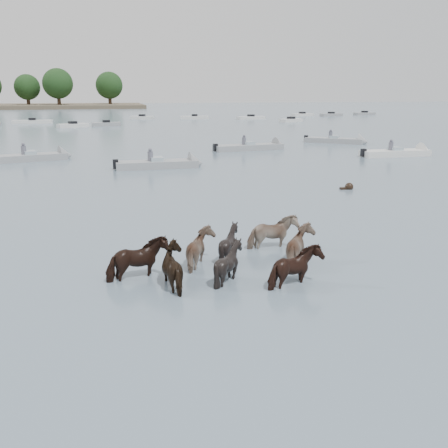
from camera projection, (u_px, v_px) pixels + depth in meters
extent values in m
plane|color=slate|center=(218.00, 302.00, 12.34)|extent=(400.00, 400.00, 0.00)
imported|color=black|center=(138.00, 263.00, 13.79)|extent=(1.86, 1.31, 1.44)
imported|color=#9C816A|center=(202.00, 252.00, 14.90)|extent=(1.21, 1.39, 1.34)
imported|color=black|center=(229.00, 247.00, 15.42)|extent=(1.47, 1.38, 1.33)
imported|color=gray|center=(272.00, 236.00, 16.50)|extent=(1.73, 0.97, 1.38)
imported|color=black|center=(179.00, 270.00, 13.35)|extent=(1.71, 1.77, 1.37)
imported|color=black|center=(229.00, 267.00, 13.70)|extent=(1.34, 1.22, 1.33)
imported|color=black|center=(295.00, 271.00, 13.31)|extent=(1.74, 1.33, 1.34)
imported|color=gray|center=(302.00, 250.00, 15.00)|extent=(1.30, 1.49, 1.40)
sphere|color=black|center=(349.00, 187.00, 26.46)|extent=(0.44, 0.44, 0.44)
cube|color=black|center=(345.00, 189.00, 26.43)|extent=(0.50, 0.22, 0.18)
cube|color=gray|center=(30.00, 158.00, 37.14)|extent=(5.35, 2.94, 0.55)
cone|color=gray|center=(66.00, 156.00, 38.35)|extent=(1.31, 1.79, 1.60)
cube|color=#99ADB7|center=(30.00, 153.00, 37.05)|extent=(1.08, 1.30, 0.35)
cylinder|color=#595966|center=(24.00, 151.00, 36.91)|extent=(0.36, 0.36, 0.70)
sphere|color=#595966|center=(23.00, 144.00, 36.80)|extent=(0.24, 0.24, 0.24)
cube|color=gray|center=(157.00, 165.00, 33.68)|extent=(5.39, 1.73, 0.55)
cone|color=gray|center=(196.00, 163.00, 34.34)|extent=(0.94, 1.62, 1.60)
cube|color=#99ADB7|center=(157.00, 160.00, 33.59)|extent=(0.83, 1.14, 0.35)
cube|color=black|center=(116.00, 164.00, 32.99)|extent=(0.36, 0.36, 0.60)
cylinder|color=#595966|center=(150.00, 157.00, 33.45)|extent=(0.36, 0.36, 0.70)
sphere|color=#595966|center=(150.00, 150.00, 33.34)|extent=(0.24, 0.24, 0.24)
cube|color=gray|center=(248.00, 148.00, 43.82)|extent=(6.28, 2.50, 0.55)
cone|color=gray|center=(280.00, 146.00, 44.93)|extent=(1.13, 1.72, 1.60)
cube|color=#99ADB7|center=(249.00, 144.00, 43.73)|extent=(0.96, 1.23, 0.35)
cube|color=black|center=(215.00, 147.00, 42.68)|extent=(0.40, 0.40, 0.60)
cylinder|color=#595966|center=(244.00, 141.00, 43.59)|extent=(0.36, 0.36, 0.70)
sphere|color=#595966|center=(244.00, 136.00, 43.48)|extent=(0.24, 0.24, 0.24)
cube|color=silver|center=(395.00, 154.00, 39.72)|extent=(5.51, 1.69, 0.55)
cone|color=silver|center=(425.00, 153.00, 40.37)|extent=(0.93, 1.61, 1.60)
cube|color=#99ADB7|center=(395.00, 149.00, 39.63)|extent=(0.82, 1.13, 0.35)
cube|color=black|center=(363.00, 153.00, 39.02)|extent=(0.36, 0.36, 0.60)
cylinder|color=#595966|center=(391.00, 147.00, 39.49)|extent=(0.36, 0.36, 0.70)
sphere|color=#595966|center=(391.00, 141.00, 39.37)|extent=(0.24, 0.24, 0.24)
cube|color=gray|center=(334.00, 141.00, 49.74)|extent=(5.47, 4.57, 0.55)
cone|color=gray|center=(363.00, 142.00, 48.71)|extent=(1.67, 1.82, 1.60)
cube|color=#99ADB7|center=(334.00, 137.00, 49.65)|extent=(1.30, 1.38, 0.35)
cube|color=black|center=(306.00, 138.00, 50.73)|extent=(0.49, 0.49, 0.60)
cylinder|color=#595966|center=(331.00, 135.00, 49.51)|extent=(0.36, 0.36, 0.70)
sphere|color=#595966|center=(331.00, 131.00, 49.39)|extent=(0.24, 0.24, 0.24)
cube|color=silver|center=(33.00, 122.00, 78.83)|extent=(5.99, 1.79, 0.60)
cube|color=black|center=(32.00, 120.00, 78.73)|extent=(1.05, 1.05, 0.50)
cube|color=silver|center=(73.00, 126.00, 70.45)|extent=(4.36, 3.04, 0.60)
cube|color=black|center=(73.00, 123.00, 70.35)|extent=(1.32, 1.32, 0.50)
cube|color=gray|center=(106.00, 124.00, 73.35)|extent=(4.16, 1.88, 0.60)
cube|color=black|center=(106.00, 122.00, 73.25)|extent=(1.09, 1.09, 0.50)
cube|color=silver|center=(142.00, 118.00, 90.83)|extent=(4.51, 2.96, 0.60)
cube|color=black|center=(142.00, 116.00, 90.73)|extent=(1.30, 1.30, 0.50)
cube|color=silver|center=(195.00, 118.00, 91.22)|extent=(5.17, 2.05, 0.60)
cube|color=black|center=(195.00, 116.00, 91.13)|extent=(1.11, 1.11, 0.50)
cube|color=silver|center=(251.00, 118.00, 90.27)|extent=(5.39, 2.56, 0.60)
cube|color=black|center=(251.00, 116.00, 90.17)|extent=(1.19, 1.19, 0.50)
cube|color=silver|center=(291.00, 121.00, 82.48)|extent=(4.29, 3.06, 0.60)
cube|color=black|center=(291.00, 118.00, 82.39)|extent=(1.33, 1.33, 0.50)
cube|color=silver|center=(302.00, 115.00, 101.22)|extent=(5.22, 3.21, 0.60)
cube|color=black|center=(302.00, 113.00, 101.12)|extent=(1.29, 1.29, 0.50)
cube|color=gray|center=(331.00, 115.00, 101.47)|extent=(4.86, 2.46, 0.60)
cube|color=black|center=(331.00, 113.00, 101.38)|extent=(1.19, 1.19, 0.50)
cube|color=gray|center=(364.00, 114.00, 106.12)|extent=(4.95, 2.42, 0.60)
cube|color=black|center=(365.00, 112.00, 106.03)|extent=(1.18, 1.18, 0.50)
cylinder|color=#382619|center=(29.00, 102.00, 147.25)|extent=(1.00, 1.00, 3.27)
sphere|color=black|center=(27.00, 87.00, 146.16)|extent=(7.26, 7.26, 7.26)
cylinder|color=#382619|center=(59.00, 101.00, 145.11)|extent=(1.00, 1.00, 3.80)
sphere|color=black|center=(58.00, 83.00, 143.84)|extent=(8.45, 8.45, 8.45)
cylinder|color=#382619|center=(110.00, 101.00, 153.19)|extent=(1.00, 1.00, 3.57)
sphere|color=black|center=(109.00, 85.00, 152.00)|extent=(7.94, 7.94, 7.94)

